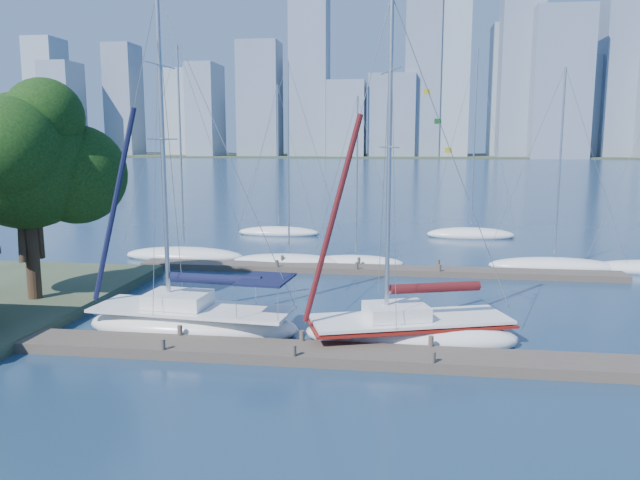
# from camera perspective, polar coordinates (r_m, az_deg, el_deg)

# --- Properties ---
(ground) EXTENTS (700.00, 700.00, 0.00)m
(ground) POSITION_cam_1_polar(r_m,az_deg,el_deg) (24.11, -2.02, -10.73)
(ground) COLOR #162949
(ground) RESTS_ON ground
(near_dock) EXTENTS (26.00, 2.00, 0.40)m
(near_dock) POSITION_cam_1_polar(r_m,az_deg,el_deg) (24.04, -2.02, -10.28)
(near_dock) COLOR #4D4138
(near_dock) RESTS_ON ground
(far_dock) EXTENTS (30.00, 1.80, 0.36)m
(far_dock) POSITION_cam_1_polar(r_m,az_deg,el_deg) (39.20, 4.93, -2.72)
(far_dock) COLOR #4D4138
(far_dock) RESTS_ON ground
(far_shore) EXTENTS (800.00, 100.00, 1.50)m
(far_shore) POSITION_cam_1_polar(r_m,az_deg,el_deg) (342.45, 7.39, 7.62)
(far_shore) COLOR #38472D
(far_shore) RESTS_ON ground
(tree) EXTENTS (8.61, 7.84, 11.04)m
(tree) POSITION_cam_1_polar(r_m,az_deg,el_deg) (32.93, -25.30, 6.76)
(tree) COLOR black
(tree) RESTS_ON ground
(sailboat_navy) EXTENTS (9.50, 3.83, 14.73)m
(sailboat_navy) POSITION_cam_1_polar(r_m,az_deg,el_deg) (27.44, -11.61, -6.06)
(sailboat_navy) COLOR white
(sailboat_navy) RESTS_ON ground
(sailboat_maroon) EXTENTS (9.14, 5.43, 14.16)m
(sailboat_maroon) POSITION_cam_1_polar(r_m,az_deg,el_deg) (25.88, 8.22, -6.89)
(sailboat_maroon) COLOR white
(sailboat_maroon) RESTS_ON ground
(bg_boat_0) EXTENTS (8.72, 3.63, 14.87)m
(bg_boat_0) POSITION_cam_1_polar(r_m,az_deg,el_deg) (44.53, -12.30, -1.32)
(bg_boat_0) COLOR white
(bg_boat_0) RESTS_ON ground
(bg_boat_1) EXTENTS (7.86, 3.27, 13.52)m
(bg_boat_1) POSITION_cam_1_polar(r_m,az_deg,el_deg) (41.48, -2.83, -1.93)
(bg_boat_1) COLOR white
(bg_boat_1) RESTS_ON ground
(bg_boat_2) EXTENTS (6.58, 4.47, 11.30)m
(bg_boat_2) POSITION_cam_1_polar(r_m,az_deg,el_deg) (41.30, 3.32, -2.02)
(bg_boat_2) COLOR white
(bg_boat_2) RESTS_ON ground
(bg_boat_4) EXTENTS (8.49, 3.99, 12.95)m
(bg_boat_4) POSITION_cam_1_polar(r_m,az_deg,el_deg) (42.59, 20.60, -2.21)
(bg_boat_4) COLOR white
(bg_boat_4) RESTS_ON ground
(bg_boat_6) EXTENTS (7.49, 4.57, 13.20)m
(bg_boat_6) POSITION_cam_1_polar(r_m,az_deg,el_deg) (54.84, -3.79, 0.76)
(bg_boat_6) COLOR white
(bg_boat_6) RESTS_ON ground
(bg_boat_7) EXTENTS (7.75, 5.31, 15.97)m
(bg_boat_7) POSITION_cam_1_polar(r_m,az_deg,el_deg) (54.69, 13.61, 0.56)
(bg_boat_7) COLOR white
(bg_boat_7) RESTS_ON ground
(skyline) EXTENTS (502.13, 51.31, 124.26)m
(skyline) POSITION_cam_1_polar(r_m,az_deg,el_deg) (314.29, 11.38, 13.87)
(skyline) COLOR gray
(skyline) RESTS_ON ground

